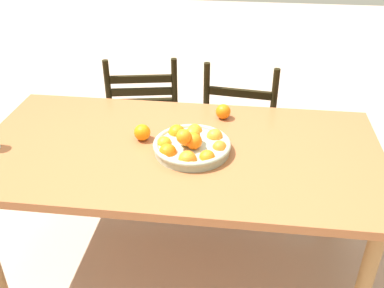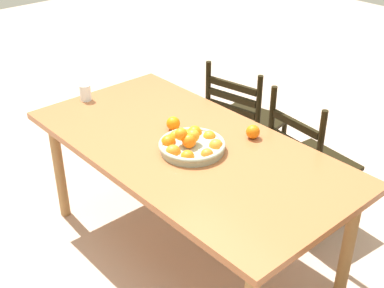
# 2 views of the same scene
# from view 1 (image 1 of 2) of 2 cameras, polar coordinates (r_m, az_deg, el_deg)

# --- Properties ---
(ground_plane) EXTENTS (12.00, 12.00, 0.00)m
(ground_plane) POSITION_cam_1_polar(r_m,az_deg,el_deg) (2.51, -1.47, -15.29)
(ground_plane) COLOR #C0A28E
(dining_table) EXTENTS (1.87, 0.95, 0.76)m
(dining_table) POSITION_cam_1_polar(r_m,az_deg,el_deg) (2.07, -1.72, -2.30)
(dining_table) COLOR #A15D35
(dining_table) RESTS_ON ground
(chair_near_window) EXTENTS (0.49, 0.49, 0.94)m
(chair_near_window) POSITION_cam_1_polar(r_m,az_deg,el_deg) (2.81, 6.27, 1.61)
(chair_near_window) COLOR black
(chair_near_window) RESTS_ON ground
(chair_by_cabinet) EXTENTS (0.53, 0.53, 0.91)m
(chair_by_cabinet) POSITION_cam_1_polar(r_m,az_deg,el_deg) (2.96, -6.14, 3.53)
(chair_by_cabinet) COLOR black
(chair_by_cabinet) RESTS_ON ground
(fruit_bowl) EXTENTS (0.35, 0.35, 0.14)m
(fruit_bowl) POSITION_cam_1_polar(r_m,az_deg,el_deg) (1.98, -0.11, -0.13)
(fruit_bowl) COLOR #A2AC93
(fruit_bowl) RESTS_ON dining_table
(orange_loose_0) EXTENTS (0.08, 0.08, 0.08)m
(orange_loose_0) POSITION_cam_1_polar(r_m,az_deg,el_deg) (2.27, 4.06, 4.21)
(orange_loose_0) COLOR orange
(orange_loose_0) RESTS_ON dining_table
(orange_loose_1) EXTENTS (0.08, 0.08, 0.08)m
(orange_loose_1) POSITION_cam_1_polar(r_m,az_deg,el_deg) (2.09, -6.46, 1.50)
(orange_loose_1) COLOR orange
(orange_loose_1) RESTS_ON dining_table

